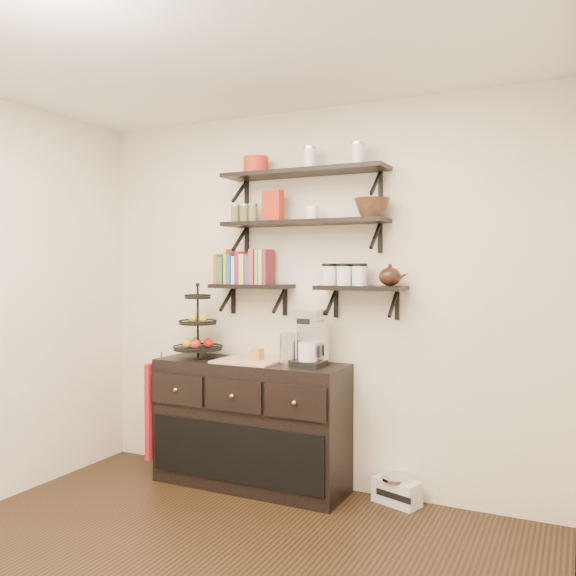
# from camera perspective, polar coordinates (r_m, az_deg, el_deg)

# --- Properties ---
(ceiling) EXTENTS (3.50, 3.50, 0.02)m
(ceiling) POSITION_cam_1_polar(r_m,az_deg,el_deg) (3.08, -12.18, 23.34)
(ceiling) COLOR white
(ceiling) RESTS_ON back_wall
(back_wall) EXTENTS (3.50, 0.02, 2.70)m
(back_wall) POSITION_cam_1_polar(r_m,az_deg,el_deg) (4.39, 2.15, -0.96)
(back_wall) COLOR white
(back_wall) RESTS_ON ground
(shelf_top) EXTENTS (1.20, 0.27, 0.23)m
(shelf_top) POSITION_cam_1_polar(r_m,az_deg,el_deg) (4.31, 1.46, 10.73)
(shelf_top) COLOR black
(shelf_top) RESTS_ON back_wall
(shelf_mid) EXTENTS (1.20, 0.27, 0.23)m
(shelf_mid) POSITION_cam_1_polar(r_m,az_deg,el_deg) (4.27, 1.45, 6.09)
(shelf_mid) COLOR black
(shelf_mid) RESTS_ON back_wall
(shelf_low_left) EXTENTS (0.60, 0.25, 0.23)m
(shelf_low_left) POSITION_cam_1_polar(r_m,az_deg,el_deg) (4.47, -3.40, 0.08)
(shelf_low_left) COLOR black
(shelf_low_left) RESTS_ON back_wall
(shelf_low_right) EXTENTS (0.60, 0.25, 0.23)m
(shelf_low_right) POSITION_cam_1_polar(r_m,az_deg,el_deg) (4.12, 6.85, -0.09)
(shelf_low_right) COLOR black
(shelf_low_right) RESTS_ON back_wall
(cookbooks) EXTENTS (0.43, 0.15, 0.26)m
(cookbooks) POSITION_cam_1_polar(r_m,az_deg,el_deg) (4.49, -4.00, 1.84)
(cookbooks) COLOR #AE4524
(cookbooks) RESTS_ON shelf_low_left
(glass_canisters) EXTENTS (0.32, 0.10, 0.13)m
(glass_canisters) POSITION_cam_1_polar(r_m,az_deg,el_deg) (4.16, 5.28, 1.14)
(glass_canisters) COLOR silver
(glass_canisters) RESTS_ON shelf_low_right
(sideboard) EXTENTS (1.40, 0.50, 0.92)m
(sideboard) POSITION_cam_1_polar(r_m,az_deg,el_deg) (4.48, -3.53, -12.54)
(sideboard) COLOR black
(sideboard) RESTS_ON floor
(fruit_stand) EXTENTS (0.36, 0.36, 0.53)m
(fruit_stand) POSITION_cam_1_polar(r_m,az_deg,el_deg) (4.60, -8.37, -4.17)
(fruit_stand) COLOR black
(fruit_stand) RESTS_ON sideboard
(candle) EXTENTS (0.08, 0.08, 0.08)m
(candle) POSITION_cam_1_polar(r_m,az_deg,el_deg) (4.36, -2.96, -6.19)
(candle) COLOR #B17029
(candle) RESTS_ON sideboard
(coffee_maker) EXTENTS (0.21, 0.21, 0.38)m
(coffee_maker) POSITION_cam_1_polar(r_m,az_deg,el_deg) (4.19, 2.11, -4.78)
(coffee_maker) COLOR black
(coffee_maker) RESTS_ON sideboard
(thermal_carafe) EXTENTS (0.11, 0.11, 0.22)m
(thermal_carafe) POSITION_cam_1_polar(r_m,az_deg,el_deg) (4.22, -0.04, -5.73)
(thermal_carafe) COLOR silver
(thermal_carafe) RESTS_ON sideboard
(apron) EXTENTS (0.04, 0.30, 0.71)m
(apron) POSITION_cam_1_polar(r_m,az_deg,el_deg) (4.78, -11.93, -10.97)
(apron) COLOR maroon
(apron) RESTS_ON sideboard
(radio) EXTENTS (0.34, 0.26, 0.18)m
(radio) POSITION_cam_1_polar(r_m,az_deg,el_deg) (4.32, 10.13, -18.15)
(radio) COLOR silver
(radio) RESTS_ON floor
(recipe_box) EXTENTS (0.17, 0.10, 0.22)m
(recipe_box) POSITION_cam_1_polar(r_m,az_deg,el_deg) (4.39, -1.42, 7.67)
(recipe_box) COLOR #AB2813
(recipe_box) RESTS_ON shelf_mid
(walnut_bowl) EXTENTS (0.24, 0.24, 0.13)m
(walnut_bowl) POSITION_cam_1_polar(r_m,az_deg,el_deg) (4.10, 7.87, 7.42)
(walnut_bowl) COLOR black
(walnut_bowl) RESTS_ON shelf_mid
(ramekins) EXTENTS (0.09, 0.09, 0.10)m
(ramekins) POSITION_cam_1_polar(r_m,az_deg,el_deg) (4.25, 2.28, 7.01)
(ramekins) COLOR white
(ramekins) RESTS_ON shelf_mid
(teapot) EXTENTS (0.22, 0.18, 0.15)m
(teapot) POSITION_cam_1_polar(r_m,az_deg,el_deg) (4.06, 9.52, 1.21)
(teapot) COLOR black
(teapot) RESTS_ON shelf_low_right
(red_pot) EXTENTS (0.18, 0.18, 0.12)m
(red_pot) POSITION_cam_1_polar(r_m,az_deg,el_deg) (4.49, -3.02, 11.40)
(red_pot) COLOR #AB2813
(red_pot) RESTS_ON shelf_top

